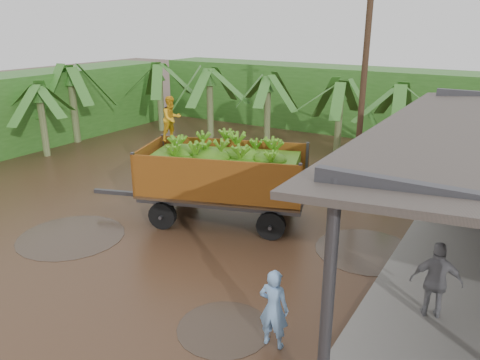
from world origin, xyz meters
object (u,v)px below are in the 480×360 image
Objects in this scene: utility_pole at (364,74)px; man_grey at (436,282)px; banana_trailer at (223,174)px; man_blue at (274,309)px.

man_grey is at bearing -62.27° from utility_pole.
banana_trailer reaches higher than man_grey.
man_grey is at bearing -138.69° from man_blue.
banana_trailer is 6.30m from man_blue.
man_blue is (4.23, -4.62, -0.69)m from banana_trailer.
man_blue is 11.88m from utility_pole.
man_blue is at bearing 29.96° from man_grey.
banana_trailer reaches higher than man_blue.
utility_pole is (2.17, 6.61, 2.59)m from banana_trailer.
banana_trailer is at bearing -51.94° from man_blue.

